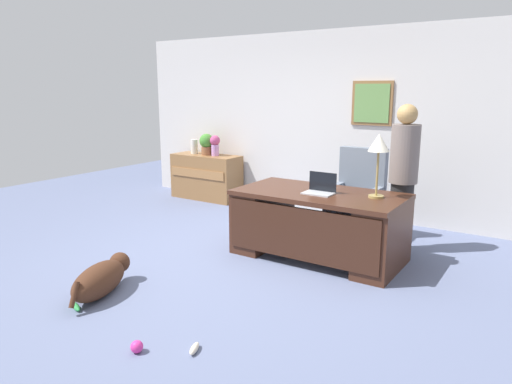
# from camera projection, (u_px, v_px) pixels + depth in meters

# --- Properties ---
(ground_plane) EXTENTS (12.00, 12.00, 0.00)m
(ground_plane) POSITION_uv_depth(u_px,v_px,m) (229.00, 262.00, 5.18)
(ground_plane) COLOR slate
(back_wall) EXTENTS (7.00, 0.16, 2.70)m
(back_wall) POSITION_uv_depth(u_px,v_px,m) (332.00, 124.00, 7.00)
(back_wall) COLOR silver
(back_wall) RESTS_ON ground_plane
(desk) EXTENTS (1.83, 0.96, 0.75)m
(desk) POSITION_uv_depth(u_px,v_px,m) (318.00, 222.00, 5.22)
(desk) COLOR #422316
(desk) RESTS_ON ground_plane
(credenza) EXTENTS (1.22, 0.50, 0.76)m
(credenza) POSITION_uv_depth(u_px,v_px,m) (206.00, 177.00, 8.08)
(credenza) COLOR olive
(credenza) RESTS_ON ground_plane
(armchair) EXTENTS (0.60, 0.59, 1.14)m
(armchair) POSITION_uv_depth(u_px,v_px,m) (357.00, 199.00, 5.90)
(armchair) COLOR slate
(armchair) RESTS_ON ground_plane
(person_standing) EXTENTS (0.32, 0.32, 1.70)m
(person_standing) POSITION_uv_depth(u_px,v_px,m) (403.00, 177.00, 5.34)
(person_standing) COLOR #262323
(person_standing) RESTS_ON ground_plane
(dog_lying) EXTENTS (0.52, 0.87, 0.30)m
(dog_lying) POSITION_uv_depth(u_px,v_px,m) (101.00, 278.00, 4.33)
(dog_lying) COLOR #472819
(dog_lying) RESTS_ON ground_plane
(laptop) EXTENTS (0.32, 0.22, 0.22)m
(laptop) POSITION_uv_depth(u_px,v_px,m) (320.00, 188.00, 5.10)
(laptop) COLOR #B2B5BA
(laptop) RESTS_ON desk
(desk_lamp) EXTENTS (0.22, 0.22, 0.67)m
(desk_lamp) POSITION_uv_depth(u_px,v_px,m) (379.00, 147.00, 4.80)
(desk_lamp) COLOR #9E8447
(desk_lamp) RESTS_ON desk
(vase_with_flowers) EXTENTS (0.17, 0.17, 0.34)m
(vase_with_flowers) POSITION_uv_depth(u_px,v_px,m) (215.00, 144.00, 7.85)
(vase_with_flowers) COLOR #C68CD0
(vase_with_flowers) RESTS_ON credenza
(vase_empty) EXTENTS (0.12, 0.12, 0.24)m
(vase_empty) POSITION_uv_depth(u_px,v_px,m) (194.00, 147.00, 8.11)
(vase_empty) COLOR silver
(vase_empty) RESTS_ON credenza
(potted_plant) EXTENTS (0.24, 0.24, 0.36)m
(potted_plant) POSITION_uv_depth(u_px,v_px,m) (207.00, 143.00, 7.95)
(potted_plant) COLOR brown
(potted_plant) RESTS_ON credenza
(dog_toy_ball) EXTENTS (0.09, 0.09, 0.09)m
(dog_toy_ball) POSITION_uv_depth(u_px,v_px,m) (137.00, 347.00, 3.39)
(dog_toy_ball) COLOR #D8338C
(dog_toy_ball) RESTS_ON ground_plane
(dog_toy_bone) EXTENTS (0.11, 0.17, 0.05)m
(dog_toy_bone) POSITION_uv_depth(u_px,v_px,m) (194.00, 349.00, 3.40)
(dog_toy_bone) COLOR beige
(dog_toy_bone) RESTS_ON ground_plane
(dog_toy_plush) EXTENTS (0.19, 0.12, 0.05)m
(dog_toy_plush) POSITION_uv_depth(u_px,v_px,m) (76.00, 306.00, 4.06)
(dog_toy_plush) COLOR green
(dog_toy_plush) RESTS_ON ground_plane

